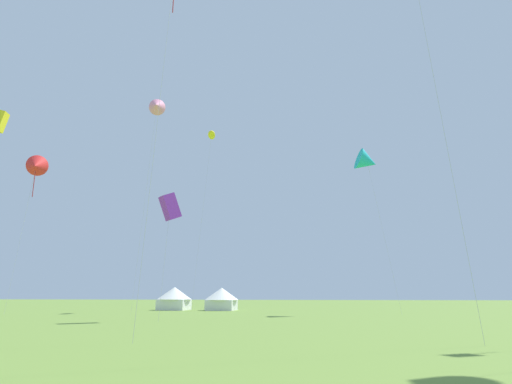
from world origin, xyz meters
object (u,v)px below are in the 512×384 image
kite_red_delta (36,166)px  festival_tent_left (174,297)px  kite_cyan_delta (367,161)px  kite_pink_delta (157,106)px  kite_purple_box (170,207)px  kite_yellow_parafoil (212,135)px  festival_tent_center (222,298)px

kite_red_delta → festival_tent_left: 26.15m
kite_cyan_delta → kite_pink_delta: 27.48m
kite_purple_box → kite_pink_delta: size_ratio=0.42×
kite_purple_box → kite_red_delta: kite_red_delta is taller
festival_tent_left → kite_red_delta: bearing=-128.9°
kite_cyan_delta → festival_tent_left: bearing=162.5°
kite_red_delta → kite_pink_delta: (14.96, 1.43, 7.54)m
kite_pink_delta → kite_cyan_delta: bearing=12.5°
kite_yellow_parafoil → kite_purple_box: bearing=-82.6°
kite_purple_box → festival_tent_left: 28.71m
kite_purple_box → festival_tent_center: size_ratio=2.28×
kite_red_delta → kite_cyan_delta: size_ratio=0.97×
kite_purple_box → festival_tent_center: bearing=93.9°
kite_purple_box → kite_yellow_parafoil: size_ratio=0.43×
festival_tent_center → kite_cyan_delta: bearing=-23.0°
kite_purple_box → kite_pink_delta: kite_pink_delta is taller
kite_pink_delta → festival_tent_left: kite_pink_delta is taller
kite_yellow_parafoil → kite_cyan_delta: 23.72m
kite_red_delta → festival_tent_left: bearing=51.1°
kite_pink_delta → kite_red_delta: bearing=-174.5°
kite_yellow_parafoil → festival_tent_center: bearing=70.4°
kite_purple_box → kite_red_delta: bearing=155.4°
kite_red_delta → kite_cyan_delta: kite_cyan_delta is taller
festival_tent_center → kite_yellow_parafoil: bearing=-109.6°
kite_purple_box → kite_cyan_delta: 27.04m
kite_yellow_parafoil → kite_cyan_delta: (21.94, -5.57, -7.06)m
kite_cyan_delta → kite_pink_delta: kite_pink_delta is taller
kite_purple_box → kite_red_delta: (-21.91, 10.02, 8.03)m
kite_red_delta → festival_tent_center: size_ratio=4.00×
kite_red_delta → festival_tent_center: kite_red_delta is taller
kite_cyan_delta → kite_pink_delta: (-25.94, -5.77, 6.99)m
kite_pink_delta → festival_tent_center: size_ratio=5.47×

